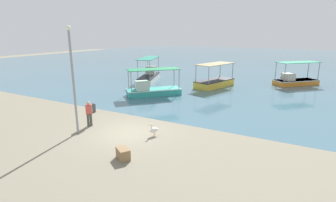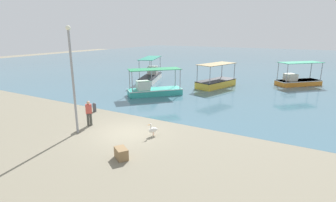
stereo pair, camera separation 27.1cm
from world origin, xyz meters
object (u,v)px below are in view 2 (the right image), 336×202
(fishing_boat_near_right, at_px, (153,89))
(cargo_crate, at_px, (121,153))
(fishing_boat_near_left, at_px, (297,80))
(fishing_boat_center, at_px, (151,76))
(mooring_bollard, at_px, (94,107))
(fisherman_standing, at_px, (89,112))
(fishing_boat_far_left, at_px, (216,82))
(lamp_post, at_px, (73,76))
(pelican, at_px, (153,130))

(fishing_boat_near_right, height_order, cargo_crate, fishing_boat_near_right)
(fishing_boat_near_right, relative_size, fishing_boat_near_left, 1.01)
(fishing_boat_center, xyz_separation_m, cargo_crate, (10.27, -18.47, -0.39))
(mooring_bollard, height_order, fisherman_standing, fisherman_standing)
(fisherman_standing, bearing_deg, mooring_bollard, 128.98)
(fishing_boat_center, height_order, fishing_boat_near_left, fishing_boat_center)
(fishing_boat_center, distance_m, mooring_bollard, 13.79)
(fishing_boat_near_right, distance_m, fishing_boat_far_left, 7.94)
(fishing_boat_near_right, bearing_deg, fishing_boat_near_left, 46.10)
(fishing_boat_center, relative_size, fisherman_standing, 3.68)
(lamp_post, distance_m, fisherman_standing, 2.97)
(fishing_boat_near_right, xyz_separation_m, fishing_boat_near_left, (11.98, 12.45, -0.02))
(pelican, bearing_deg, cargo_crate, -85.78)
(fishing_boat_center, relative_size, fishing_boat_near_left, 1.24)
(fishing_boat_near_left, height_order, cargo_crate, fishing_boat_near_left)
(fishing_boat_far_left, xyz_separation_m, pelican, (1.57, -15.64, -0.18))
(pelican, bearing_deg, fishing_boat_near_right, 122.52)
(fisherman_standing, bearing_deg, fishing_boat_near_left, 63.30)
(mooring_bollard, bearing_deg, lamp_post, -58.89)
(fishing_boat_near_right, xyz_separation_m, mooring_bollard, (-0.99, -6.96, -0.19))
(lamp_post, height_order, mooring_bollard, lamp_post)
(fishing_boat_near_right, relative_size, lamp_post, 0.79)
(fishing_boat_near_left, relative_size, fisherman_standing, 2.97)
(fishing_boat_near_left, relative_size, lamp_post, 0.78)
(fishing_boat_near_left, xyz_separation_m, cargo_crate, (-6.12, -24.53, -0.29))
(pelican, height_order, fisherman_standing, fisherman_standing)
(fisherman_standing, height_order, cargo_crate, fisherman_standing)
(fishing_boat_near_left, bearing_deg, fisherman_standing, -116.70)
(fishing_boat_center, bearing_deg, lamp_post, -71.63)
(fishing_boat_far_left, bearing_deg, mooring_bollard, -110.06)
(fishing_boat_far_left, height_order, lamp_post, lamp_post)
(mooring_bollard, bearing_deg, fishing_boat_near_right, 81.91)
(cargo_crate, bearing_deg, fishing_boat_center, 119.08)
(fishing_boat_center, height_order, fishing_boat_far_left, fishing_boat_center)
(fishing_boat_near_right, height_order, pelican, fishing_boat_near_right)
(mooring_bollard, distance_m, fisherman_standing, 3.19)
(pelican, relative_size, fisherman_standing, 0.47)
(fishing_boat_center, height_order, pelican, fishing_boat_center)
(fishing_boat_center, height_order, fisherman_standing, fishing_boat_center)
(pelican, relative_size, lamp_post, 0.12)
(fishing_boat_center, bearing_deg, pelican, -56.58)
(fishing_boat_near_left, height_order, fishing_boat_far_left, fishing_boat_near_left)
(pelican, xyz_separation_m, mooring_bollard, (-6.61, 1.85, 0.01))
(fishing_boat_center, relative_size, fishing_boat_far_left, 1.14)
(lamp_post, bearing_deg, mooring_bollard, 121.11)
(fishing_boat_near_right, distance_m, mooring_bollard, 7.03)
(pelican, bearing_deg, lamp_post, -156.78)
(lamp_post, xyz_separation_m, mooring_bollard, (-2.25, 3.72, -3.19))
(fishing_boat_near_right, height_order, fishing_boat_center, fishing_boat_center)
(fisherman_standing, bearing_deg, fishing_boat_far_left, 79.34)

